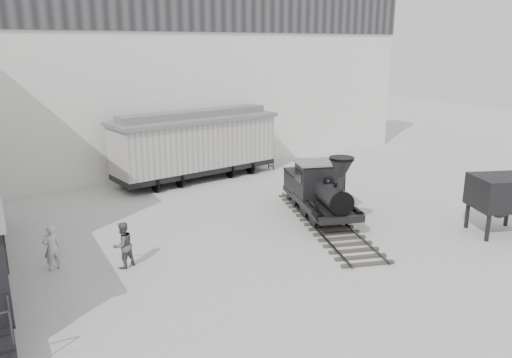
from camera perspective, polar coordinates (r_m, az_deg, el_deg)
ground at (r=18.14m, az=7.78°, el=-8.80°), size 90.00×90.00×0.00m
north_wall at (r=29.76m, az=-10.63°, el=11.48°), size 34.00×2.51×11.00m
locomotive at (r=21.53m, az=7.49°, el=-1.65°), size 4.71×8.94×3.11m
boxcar at (r=27.82m, az=-6.95°, el=4.05°), size 9.70×4.01×3.86m
visitor_a at (r=18.04m, az=-22.31°, el=-7.26°), size 0.65×0.51×1.59m
visitor_b at (r=17.46m, az=-14.96°, el=-7.31°), size 0.95×0.85×1.60m
coal_hopper at (r=21.85m, az=26.20°, el=-1.81°), size 2.68×2.48×2.35m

